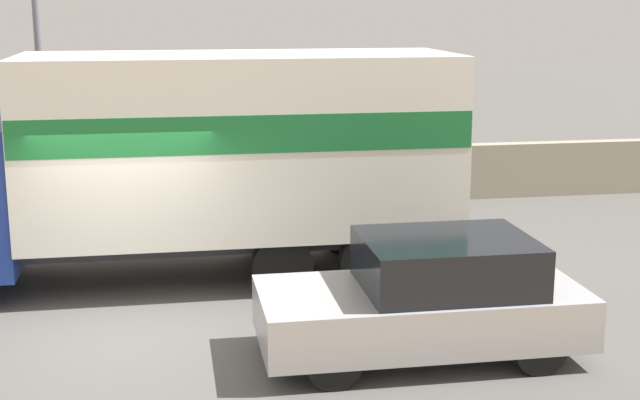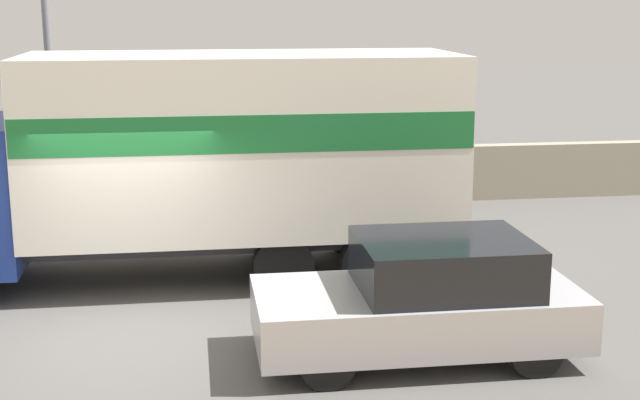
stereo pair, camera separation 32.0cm
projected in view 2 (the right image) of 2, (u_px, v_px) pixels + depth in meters
ground_plane at (124, 335)px, 11.60m from camera, size 80.00×80.00×0.00m
stone_wall_backdrop at (147, 181)px, 18.49m from camera, size 60.00×0.35×1.19m
street_lamp at (46, 17)px, 16.46m from camera, size 0.56×0.28×6.84m
box_truck at (198, 153)px, 13.65m from camera, size 8.65×2.55×3.48m
car_hatchback at (425, 299)px, 10.77m from camera, size 3.93×1.77×1.48m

